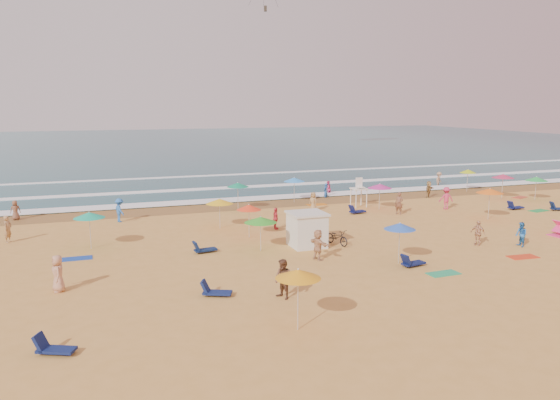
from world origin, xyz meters
name	(u,v)px	position (x,y,z in m)	size (l,w,h in m)	color
ground	(345,235)	(0.00, 0.00, 0.00)	(220.00, 220.00, 0.00)	gold
ocean	(169,145)	(0.00, 84.00, 0.00)	(220.00, 140.00, 0.18)	#0C4756
wet_sand	(282,203)	(0.00, 12.50, 0.01)	(220.00, 220.00, 0.00)	olive
surf_foam	(254,187)	(0.00, 21.32, 0.10)	(200.00, 18.70, 0.05)	white
cabana	(307,230)	(-3.53, -1.92, 1.00)	(2.00, 2.00, 2.00)	silver
cabana_roof	(307,213)	(-3.53, -1.92, 2.06)	(2.20, 2.20, 0.12)	silver
bicycle	(337,237)	(-1.63, -2.22, 0.49)	(0.65, 1.86, 0.97)	black
lifeguard_stand	(359,194)	(5.52, 8.70, 1.05)	(1.20, 1.20, 2.10)	white
beach_umbrellas	(357,197)	(2.03, 2.37, 2.06)	(52.94, 27.77, 0.76)	#FF3E1A
loungers	(402,238)	(2.69, -2.75, 0.17)	(38.99, 19.62, 0.34)	#101C51
towels	(371,238)	(1.15, -1.56, 0.01)	(47.07, 24.25, 0.03)	#EA1D4E
beachgoers	(326,211)	(0.44, 4.16, 0.80)	(41.36, 27.49, 2.11)	tan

